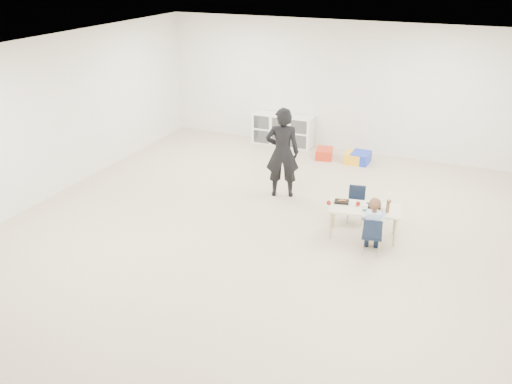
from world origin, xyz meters
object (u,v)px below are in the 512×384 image
at_px(table, 363,222).
at_px(adult, 282,153).
at_px(child, 373,224).
at_px(chair_near, 372,235).
at_px(cubby_shelf, 283,130).

height_order(table, adult, adult).
xyz_separation_m(child, adult, (-1.96, 1.42, 0.36)).
height_order(chair_near, child, child).
bearing_deg(adult, chair_near, 124.75).
bearing_deg(child, chair_near, 0.00).
distance_m(chair_near, adult, 2.47).
xyz_separation_m(chair_near, adult, (-1.96, 1.42, 0.53)).
distance_m(table, cubby_shelf, 4.56).
xyz_separation_m(table, adult, (-1.72, 0.96, 0.57)).
height_order(chair_near, adult, adult).
xyz_separation_m(child, cubby_shelf, (-2.97, 4.10, -0.12)).
relative_size(child, adult, 0.57).
relative_size(table, chair_near, 1.95).
height_order(table, child, child).
bearing_deg(table, adult, 140.73).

